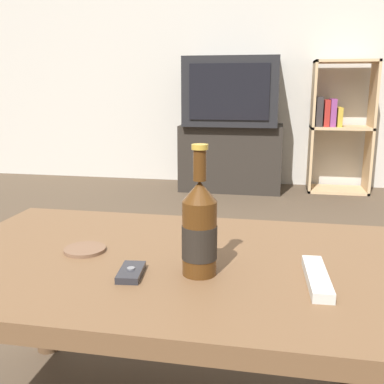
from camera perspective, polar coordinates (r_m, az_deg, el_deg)
The scene contains 9 objects.
back_wall at distance 3.98m, azimuth 7.79°, elevation 19.88°, with size 8.00×0.05×2.60m.
coffee_table at distance 1.05m, azimuth -2.95°, elevation -11.86°, with size 1.06×0.66×0.45m.
tv_stand at distance 3.72m, azimuth 5.01°, elevation 4.43°, with size 0.81×0.43×0.53m.
television at distance 3.67m, azimuth 5.17°, elevation 12.58°, with size 0.73×0.55×0.52m.
bookshelf at distance 3.77m, azimuth 17.97°, elevation 8.25°, with size 0.47×0.30×1.03m.
beer_bottle at distance 0.90m, azimuth 0.96°, elevation -4.77°, with size 0.07×0.07×0.27m.
cell_phone at distance 0.93m, azimuth -7.74°, elevation -10.06°, with size 0.06×0.10×0.02m.
remote_control at distance 0.93m, azimuth 15.59°, elevation -10.43°, with size 0.05×0.19×0.02m.
coaster at distance 1.09m, azimuth -13.38°, elevation -7.07°, with size 0.10×0.10×0.01m.
Camera 1 is at (0.23, -0.92, 0.83)m, focal length 42.00 mm.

